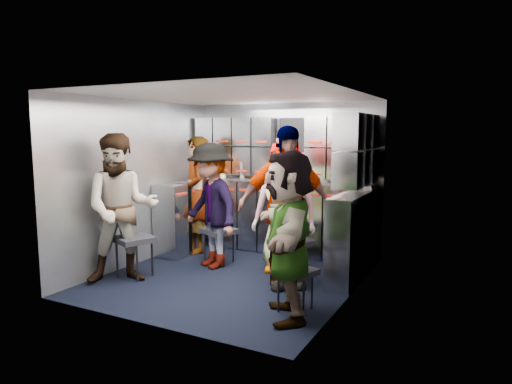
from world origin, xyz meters
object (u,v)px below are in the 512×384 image
at_px(attendant_arc_b, 211,206).
at_px(attendant_arc_e, 288,235).
at_px(jump_seat_near_right, 295,274).
at_px(attendant_arc_d, 285,207).
at_px(jump_seat_mid_left, 219,232).
at_px(attendant_arc_a, 122,209).
at_px(jump_seat_near_left, 134,241).
at_px(jump_seat_center, 291,234).
at_px(jump_seat_mid_right, 291,245).
at_px(attendant_arc_c, 285,206).
at_px(attendant_standing, 196,195).

height_order(attendant_arc_b, attendant_arc_e, attendant_arc_b).
xyz_separation_m(jump_seat_near_right, attendant_arc_d, (-0.37, 0.60, 0.52)).
bearing_deg(jump_seat_mid_left, attendant_arc_a, -116.99).
xyz_separation_m(jump_seat_near_left, jump_seat_center, (1.46, 1.23, -0.01)).
xyz_separation_m(jump_seat_mid_right, attendant_arc_e, (0.37, -0.96, 0.34)).
height_order(attendant_arc_a, attendant_arc_b, attendant_arc_a).
bearing_deg(attendant_arc_e, jump_seat_mid_right, 171.79).
bearing_deg(attendant_arc_c, jump_seat_near_right, -70.40).
bearing_deg(attendant_arc_d, attendant_arc_c, 77.94).
height_order(jump_seat_near_right, attendant_arc_c, attendant_arc_c).
relative_size(jump_seat_mid_left, attendant_standing, 0.31).
bearing_deg(attendant_arc_a, jump_seat_mid_right, -13.86).
distance_m(jump_seat_mid_right, attendant_arc_c, 0.56).
distance_m(jump_seat_mid_right, attendant_standing, 1.86).
xyz_separation_m(jump_seat_near_left, jump_seat_mid_right, (1.69, 0.70, -0.00)).
xyz_separation_m(jump_seat_center, attendant_arc_d, (0.23, -0.71, 0.46)).
relative_size(attendant_arc_b, attendant_arc_d, 0.89).
distance_m(attendant_arc_b, attendant_arc_d, 1.15).
bearing_deg(jump_seat_near_left, jump_seat_near_right, -2.16).
xyz_separation_m(jump_seat_center, attendant_arc_a, (-1.46, -1.41, 0.42)).
bearing_deg(attendant_arc_b, jump_seat_near_right, -3.16).
height_order(jump_seat_center, jump_seat_near_right, jump_seat_center).
distance_m(jump_seat_near_right, attendant_arc_c, 1.35).
relative_size(attendant_standing, attendant_arc_c, 1.02).
height_order(jump_seat_near_left, attendant_arc_a, attendant_arc_a).
xyz_separation_m(attendant_arc_a, attendant_arc_d, (1.69, 0.70, 0.04)).
bearing_deg(jump_seat_near_left, jump_seat_center, 40.02).
bearing_deg(attendant_arc_c, attendant_arc_b, -171.21).
height_order(attendant_standing, attendant_arc_e, attendant_standing).
relative_size(jump_seat_near_right, attendant_arc_c, 0.26).
height_order(jump_seat_mid_right, attendant_arc_b, attendant_arc_b).
xyz_separation_m(jump_seat_mid_left, attendant_arc_c, (0.89, 0.10, 0.40)).
relative_size(jump_seat_center, attendant_arc_e, 0.34).
relative_size(jump_seat_mid_right, jump_seat_near_right, 1.23).
relative_size(jump_seat_near_right, attendant_arc_e, 0.27).
relative_size(jump_seat_mid_left, jump_seat_center, 0.97).
height_order(jump_seat_near_left, jump_seat_mid_right, jump_seat_near_left).
bearing_deg(jump_seat_center, attendant_arc_c, -90.00).
relative_size(jump_seat_near_left, jump_seat_mid_right, 1.02).
distance_m(attendant_arc_a, attendant_arc_d, 1.83).
bearing_deg(jump_seat_mid_left, jump_seat_center, 17.58).
xyz_separation_m(attendant_standing, attendant_arc_d, (1.72, -0.78, 0.07)).
xyz_separation_m(jump_seat_near_left, attendant_arc_e, (2.07, -0.26, 0.34)).
height_order(attendant_arc_a, attendant_arc_c, attendant_arc_a).
relative_size(attendant_arc_b, attendant_arc_e, 1.01).
bearing_deg(jump_seat_near_left, jump_seat_mid_left, 58.77).
xyz_separation_m(attendant_arc_b, attendant_arc_d, (1.12, -0.25, 0.10)).
height_order(jump_seat_near_right, attendant_standing, attendant_standing).
relative_size(jump_seat_near_right, attendant_arc_b, 0.27).
bearing_deg(jump_seat_mid_left, attendant_arc_c, 6.50).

